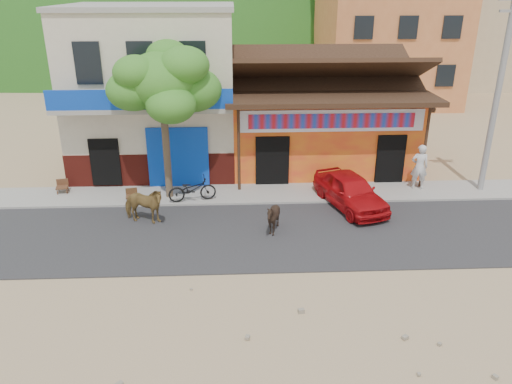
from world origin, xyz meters
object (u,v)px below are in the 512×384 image
tree (165,123)px  cow_dark (273,218)px  cafe_chair_left (61,181)px  cafe_chair_right (131,191)px  utility_pole (498,93)px  cow_tan (143,205)px  pedestrian (419,167)px  red_car (350,191)px  scooter (192,189)px

tree → cow_dark: bearing=-39.7°
cafe_chair_left → cafe_chair_right: bearing=-29.8°
utility_pole → cow_tan: (-13.44, -2.41, -3.40)m
pedestrian → cafe_chair_right: 11.64m
utility_pole → cow_dark: 10.16m
cow_dark → cafe_chair_left: 9.13m
cow_dark → cafe_chair_left: cow_dark is taller
utility_pole → cafe_chair_left: bearing=178.7°
cow_tan → red_car: 7.73m
tree → scooter: 2.73m
cafe_chair_right → red_car: bearing=-14.1°
tree → utility_pole: bearing=0.9°
tree → cow_dark: tree is taller
cow_dark → pedestrian: pedestrian is taller
red_car → cafe_chair_left: 11.54m
utility_pole → red_car: 6.86m
cafe_chair_left → pedestrian: bearing=-10.8°
cow_tan → red_car: cow_tan is taller
tree → cafe_chair_right: tree is taller
cow_tan → red_car: (7.66, 1.06, -0.03)m
tree → scooter: size_ratio=3.23×
red_car → pedestrian: 3.55m
cafe_chair_left → cow_dark: bearing=-34.7°
pedestrian → cafe_chair_right: pedestrian is taller
utility_pole → cafe_chair_right: size_ratio=8.41×
tree → cow_tan: 3.32m
cow_dark → cow_tan: bearing=-133.9°
pedestrian → utility_pole: bearing=-176.3°
scooter → pedestrian: 9.29m
tree → red_car: size_ratio=1.56×
tree → pedestrian: size_ratio=3.17×
cow_dark → red_car: size_ratio=0.30×
tree → red_car: (7.01, -1.15, -2.42)m
cow_tan → cow_dark: 4.66m
utility_pole → cafe_chair_left: utility_pole is taller
cow_tan → tree: bearing=0.1°
cow_tan → red_car: bearing=-65.7°
pedestrian → cafe_chair_right: bearing=12.3°
utility_pole → cow_dark: utility_pole is taller
red_car → pedestrian: pedestrian is taller
scooter → cow_tan: bearing=125.7°
tree → red_car: bearing=-9.3°
cow_dark → cafe_chair_left: (-8.30, 3.81, -0.01)m
cow_tan → pedestrian: 11.15m
utility_pole → pedestrian: size_ratio=4.23×
cow_dark → red_car: bearing=92.5°
cow_tan → scooter: (1.60, 1.71, -0.11)m
utility_pole → cow_tan: utility_pole is taller
utility_pole → red_car: (-5.79, -1.35, -3.42)m
utility_pole → scooter: bearing=-176.6°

